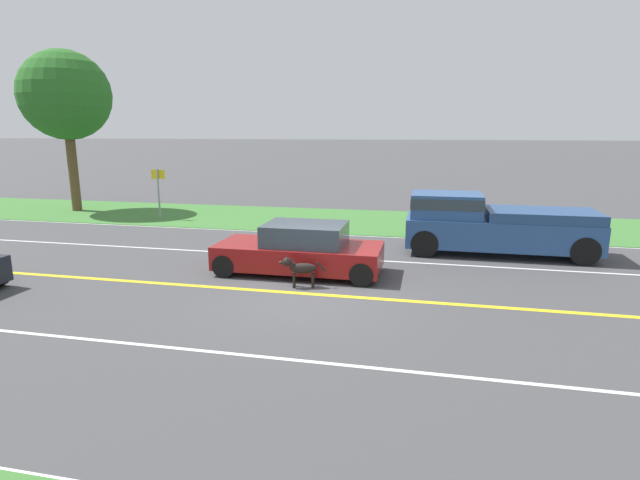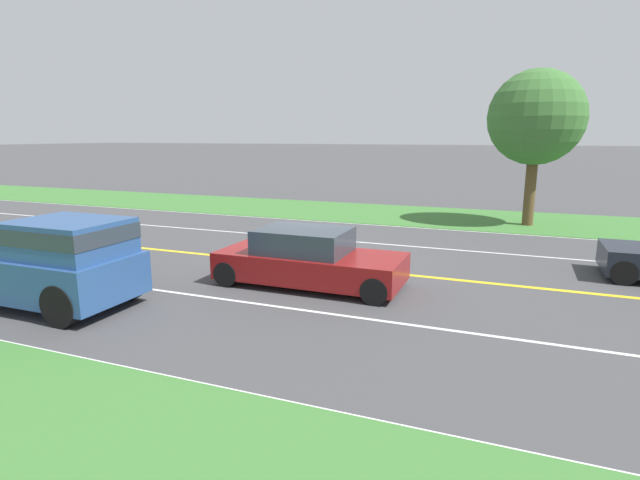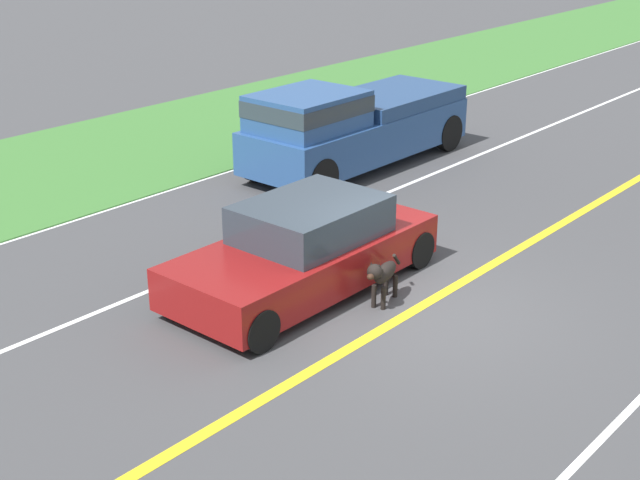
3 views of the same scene
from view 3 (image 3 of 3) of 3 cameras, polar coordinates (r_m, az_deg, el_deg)
ground_plane at (r=13.33m, az=6.30°, el=-4.36°), size 400.00×400.00×0.00m
centre_divider_line at (r=13.33m, az=6.30°, el=-4.34°), size 0.18×160.00×0.01m
lane_edge_line_right at (r=17.87m, az=-12.44°, el=2.25°), size 0.14×160.00×0.01m
lane_dash_same_dir at (r=15.37m, az=-4.46°, el=-0.57°), size 0.10×160.00×0.01m
grass_verge_right at (r=20.25m, az=-17.64°, el=4.09°), size 6.00×160.00×0.03m
ego_car at (r=13.65m, az=-0.94°, el=-0.61°), size 1.94×4.51×1.39m
dog at (r=13.19m, az=4.04°, el=-2.20°), size 0.43×1.17×0.80m
pickup_truck at (r=19.51m, az=1.97°, el=7.39°), size 2.01×5.76×1.90m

